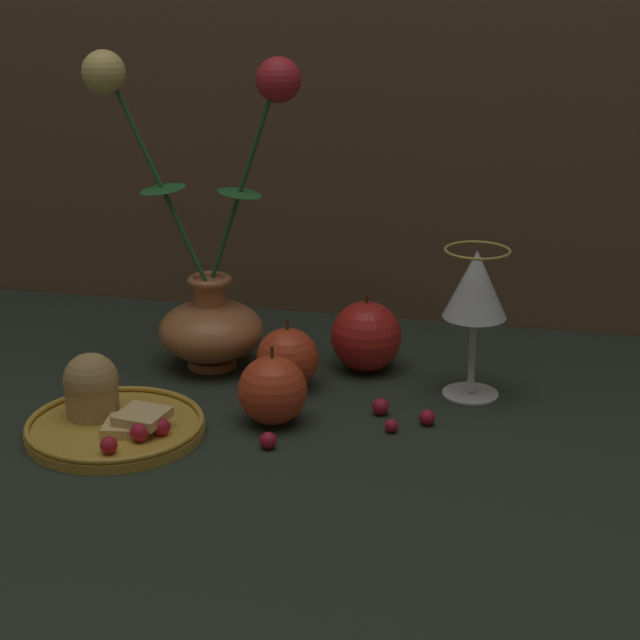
{
  "coord_description": "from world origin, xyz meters",
  "views": [
    {
      "loc": [
        0.26,
        -1.01,
        0.47
      ],
      "look_at": [
        0.03,
        0.02,
        0.1
      ],
      "focal_mm": 60.0,
      "sensor_mm": 36.0,
      "label": 1
    }
  ],
  "objects_px": {
    "apple_beside_vase": "(366,336)",
    "plate_with_pastries": "(108,413)",
    "vase": "(208,287)",
    "apple_near_glass": "(273,390)",
    "wine_glass": "(476,290)",
    "apple_at_table_edge": "(287,359)"
  },
  "relations": [
    {
      "from": "apple_beside_vase",
      "to": "plate_with_pastries",
      "type": "bearing_deg",
      "value": -135.16
    },
    {
      "from": "vase",
      "to": "apple_near_glass",
      "type": "height_order",
      "value": "vase"
    },
    {
      "from": "plate_with_pastries",
      "to": "wine_glass",
      "type": "bearing_deg",
      "value": 26.79
    },
    {
      "from": "plate_with_pastries",
      "to": "apple_at_table_edge",
      "type": "bearing_deg",
      "value": 45.13
    },
    {
      "from": "plate_with_pastries",
      "to": "apple_near_glass",
      "type": "distance_m",
      "value": 0.17
    },
    {
      "from": "plate_with_pastries",
      "to": "apple_at_table_edge",
      "type": "distance_m",
      "value": 0.21
    },
    {
      "from": "apple_at_table_edge",
      "to": "wine_glass",
      "type": "bearing_deg",
      "value": 7.67
    },
    {
      "from": "wine_glass",
      "to": "apple_at_table_edge",
      "type": "bearing_deg",
      "value": -172.33
    },
    {
      "from": "plate_with_pastries",
      "to": "wine_glass",
      "type": "xyz_separation_m",
      "value": [
        0.35,
        0.18,
        0.1
      ]
    },
    {
      "from": "apple_beside_vase",
      "to": "vase",
      "type": "bearing_deg",
      "value": -170.85
    },
    {
      "from": "wine_glass",
      "to": "apple_near_glass",
      "type": "bearing_deg",
      "value": -148.19
    },
    {
      "from": "apple_near_glass",
      "to": "plate_with_pastries",
      "type": "bearing_deg",
      "value": -160.02
    },
    {
      "from": "plate_with_pastries",
      "to": "apple_beside_vase",
      "type": "height_order",
      "value": "apple_beside_vase"
    },
    {
      "from": "vase",
      "to": "wine_glass",
      "type": "bearing_deg",
      "value": -3.19
    },
    {
      "from": "plate_with_pastries",
      "to": "apple_at_table_edge",
      "type": "height_order",
      "value": "apple_at_table_edge"
    },
    {
      "from": "plate_with_pastries",
      "to": "vase",
      "type": "bearing_deg",
      "value": 77.11
    },
    {
      "from": "apple_beside_vase",
      "to": "apple_at_table_edge",
      "type": "distance_m",
      "value": 0.11
    },
    {
      "from": "vase",
      "to": "apple_beside_vase",
      "type": "xyz_separation_m",
      "value": [
        0.18,
        0.03,
        -0.06
      ]
    },
    {
      "from": "vase",
      "to": "apple_beside_vase",
      "type": "distance_m",
      "value": 0.19
    },
    {
      "from": "vase",
      "to": "plate_with_pastries",
      "type": "relative_size",
      "value": 1.99
    },
    {
      "from": "apple_near_glass",
      "to": "apple_at_table_edge",
      "type": "xyz_separation_m",
      "value": [
        -0.01,
        0.09,
        -0.0
      ]
    },
    {
      "from": "plate_with_pastries",
      "to": "wine_glass",
      "type": "relative_size",
      "value": 1.09
    }
  ]
}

